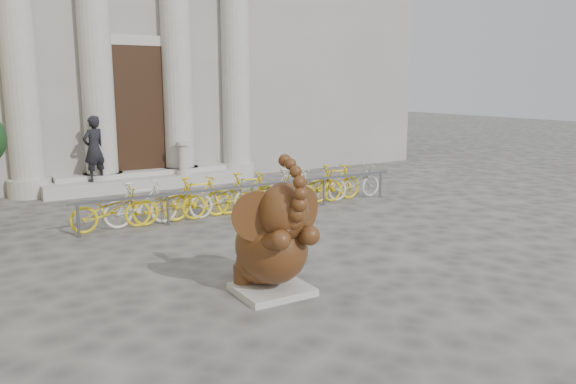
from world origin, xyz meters
TOP-DOWN VIEW (x-y plane):
  - ground at (0.00, 0.00)m, footprint 80.00×80.00m
  - classical_building at (0.00, 14.93)m, footprint 22.00×10.70m
  - entrance_steps at (0.00, 9.40)m, footprint 6.00×1.20m
  - elephant_statue at (-1.07, -0.12)m, footprint 1.42×1.57m
  - bike_rack at (1.07, 4.90)m, footprint 8.37×0.53m
  - pedestrian at (-1.52, 9.26)m, footprint 0.80×0.68m
  - balustrade_post at (1.05, 9.10)m, footprint 0.41×0.41m

SIDE VIEW (x-z plane):
  - ground at x=0.00m, z-range 0.00..0.00m
  - entrance_steps at x=0.00m, z-range 0.00..0.36m
  - bike_rack at x=1.07m, z-range 0.00..1.00m
  - elephant_statue at x=-1.07m, z-range -0.29..1.83m
  - balustrade_post at x=1.05m, z-range 0.32..1.32m
  - pedestrian at x=-1.52m, z-range 0.36..2.21m
  - classical_building at x=0.00m, z-range -0.02..11.98m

